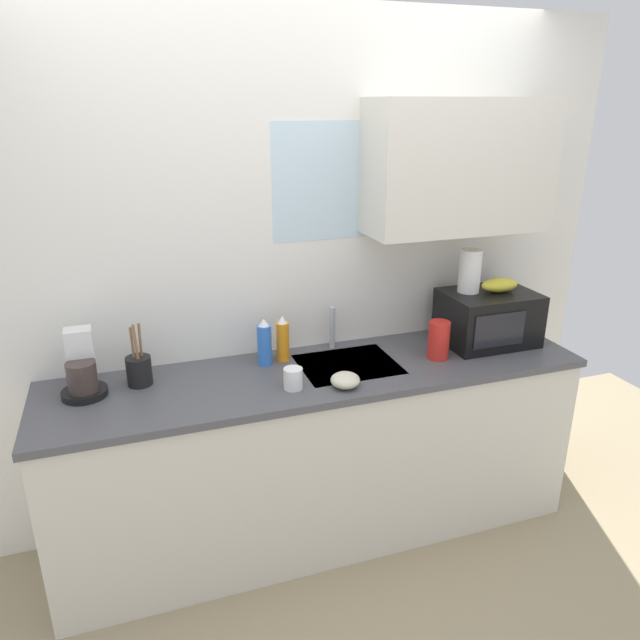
% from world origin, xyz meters
% --- Properties ---
extents(kitchen_wall_assembly, '(3.30, 0.42, 2.50)m').
position_xyz_m(kitchen_wall_assembly, '(0.13, 0.31, 1.35)').
color(kitchen_wall_assembly, white).
rests_on(kitchen_wall_assembly, ground).
extents(counter_unit, '(2.53, 0.63, 0.90)m').
position_xyz_m(counter_unit, '(0.00, 0.00, 0.46)').
color(counter_unit, silver).
rests_on(counter_unit, ground).
extents(sink_faucet, '(0.03, 0.03, 0.22)m').
position_xyz_m(sink_faucet, '(0.15, 0.24, 1.01)').
color(sink_faucet, '#B2B5BA').
rests_on(sink_faucet, counter_unit).
extents(microwave, '(0.46, 0.35, 0.27)m').
position_xyz_m(microwave, '(0.93, 0.05, 1.04)').
color(microwave, black).
rests_on(microwave, counter_unit).
extents(banana_bunch, '(0.20, 0.11, 0.07)m').
position_xyz_m(banana_bunch, '(0.98, 0.05, 1.20)').
color(banana_bunch, gold).
rests_on(banana_bunch, microwave).
extents(paper_towel_roll, '(0.11, 0.11, 0.22)m').
position_xyz_m(paper_towel_roll, '(0.83, 0.10, 1.28)').
color(paper_towel_roll, white).
rests_on(paper_towel_roll, microwave).
extents(coffee_maker, '(0.19, 0.21, 0.28)m').
position_xyz_m(coffee_maker, '(-1.03, 0.11, 1.00)').
color(coffee_maker, black).
rests_on(coffee_maker, counter_unit).
extents(dish_soap_bottle_orange, '(0.06, 0.06, 0.23)m').
position_xyz_m(dish_soap_bottle_orange, '(-0.13, 0.17, 1.01)').
color(dish_soap_bottle_orange, orange).
rests_on(dish_soap_bottle_orange, counter_unit).
extents(dish_soap_bottle_blue, '(0.07, 0.07, 0.23)m').
position_xyz_m(dish_soap_bottle_blue, '(-0.23, 0.15, 1.01)').
color(dish_soap_bottle_blue, blue).
rests_on(dish_soap_bottle_blue, counter_unit).
extents(cereal_canister, '(0.10, 0.10, 0.19)m').
position_xyz_m(cereal_canister, '(0.59, -0.05, 0.99)').
color(cereal_canister, red).
rests_on(cereal_canister, counter_unit).
extents(mug_white, '(0.08, 0.08, 0.09)m').
position_xyz_m(mug_white, '(-0.17, -0.14, 0.95)').
color(mug_white, white).
rests_on(mug_white, counter_unit).
extents(utensil_crock, '(0.11, 0.11, 0.29)m').
position_xyz_m(utensil_crock, '(-0.80, 0.12, 0.97)').
color(utensil_crock, black).
rests_on(utensil_crock, counter_unit).
extents(small_bowl, '(0.13, 0.13, 0.06)m').
position_xyz_m(small_bowl, '(0.05, -0.20, 0.93)').
color(small_bowl, beige).
rests_on(small_bowl, counter_unit).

